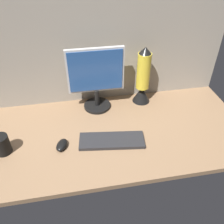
# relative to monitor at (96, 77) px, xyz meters

# --- Properties ---
(ground_plane) EXTENTS (1.80, 0.80, 0.03)m
(ground_plane) POSITION_rel_monitor_xyz_m (-0.02, -0.25, -0.24)
(ground_plane) COLOR #8C6B4C
(cubicle_wall_back) EXTENTS (1.80, 0.05, 0.73)m
(cubicle_wall_back) POSITION_rel_monitor_xyz_m (-0.02, 0.12, 0.14)
(cubicle_wall_back) COLOR gray
(cubicle_wall_back) RESTS_ON ground_plane
(monitor) EXTENTS (0.36, 0.18, 0.42)m
(monitor) POSITION_rel_monitor_xyz_m (0.00, 0.00, 0.00)
(monitor) COLOR black
(monitor) RESTS_ON ground_plane
(keyboard) EXTENTS (0.38, 0.18, 0.02)m
(keyboard) POSITION_rel_monitor_xyz_m (0.04, -0.36, -0.22)
(keyboard) COLOR #262628
(keyboard) RESTS_ON ground_plane
(mouse) EXTENTS (0.09, 0.11, 0.03)m
(mouse) POSITION_rel_monitor_xyz_m (-0.24, -0.35, -0.21)
(mouse) COLOR black
(mouse) RESTS_ON ground_plane
(mug_black_travel) EXTENTS (0.09, 0.09, 0.11)m
(mug_black_travel) POSITION_rel_monitor_xyz_m (-0.56, -0.33, -0.17)
(mug_black_travel) COLOR black
(mug_black_travel) RESTS_ON ground_plane
(lava_lamp) EXTENTS (0.12, 0.12, 0.40)m
(lava_lamp) POSITION_rel_monitor_xyz_m (0.31, 0.01, -0.06)
(lava_lamp) COLOR black
(lava_lamp) RESTS_ON ground_plane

